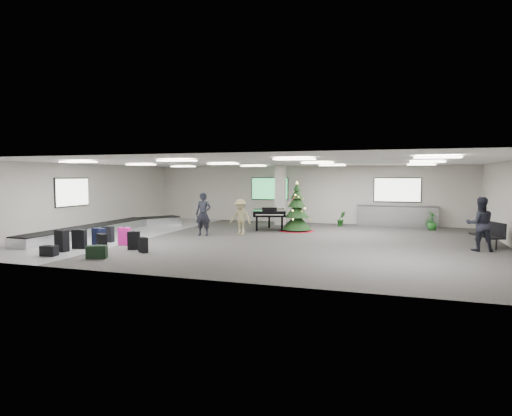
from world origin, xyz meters
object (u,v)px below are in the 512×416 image
(pink_suitcase, at_px, (124,236))
(grand_piano, at_px, (269,213))
(bench, at_px, (490,233))
(christmas_tree, at_px, (297,214))
(potted_plant_left, at_px, (341,219))
(baggage_carousel, at_px, (107,228))
(traveler_a, at_px, (203,214))
(traveler_b, at_px, (241,217))
(service_counter, at_px, (397,216))
(traveler_bench, at_px, (480,224))
(potted_plant_right, at_px, (432,221))

(pink_suitcase, relative_size, grand_piano, 0.29)
(pink_suitcase, distance_m, bench, 13.64)
(christmas_tree, distance_m, potted_plant_left, 3.24)
(baggage_carousel, bearing_deg, traveler_a, 5.59)
(christmas_tree, height_order, grand_piano, christmas_tree)
(grand_piano, distance_m, bench, 9.59)
(christmas_tree, xyz_separation_m, potted_plant_left, (1.78, 2.67, -0.44))
(traveler_a, bearing_deg, christmas_tree, 33.45)
(potted_plant_left, bearing_deg, traveler_a, -134.38)
(bench, xyz_separation_m, traveler_b, (-9.91, 0.37, 0.26))
(grand_piano, bearing_deg, baggage_carousel, -170.03)
(service_counter, height_order, grand_piano, grand_piano)
(service_counter, relative_size, traveler_bench, 2.14)
(baggage_carousel, bearing_deg, grand_piano, 26.73)
(traveler_a, distance_m, potted_plant_right, 11.06)
(bench, xyz_separation_m, potted_plant_right, (-1.61, 4.77, -0.10))
(christmas_tree, bearing_deg, grand_piano, 172.07)
(service_counter, height_order, pink_suitcase, service_counter)
(service_counter, xyz_separation_m, traveler_bench, (2.77, -6.80, 0.40))
(baggage_carousel, bearing_deg, traveler_b, 11.24)
(bench, height_order, traveler_a, traveler_a)
(grand_piano, height_order, bench, grand_piano)
(baggage_carousel, height_order, service_counter, service_counter)
(traveler_bench, bearing_deg, bench, -123.58)
(traveler_b, height_order, potted_plant_left, traveler_b)
(traveler_bench, bearing_deg, service_counter, -73.64)
(baggage_carousel, height_order, traveler_a, traveler_a)
(traveler_a, height_order, traveler_b, traveler_a)
(traveler_a, distance_m, traveler_b, 1.67)
(potted_plant_left, bearing_deg, traveler_bench, -47.38)
(bench, relative_size, potted_plant_right, 1.82)
(baggage_carousel, distance_m, pink_suitcase, 4.16)
(baggage_carousel, xyz_separation_m, service_counter, (12.84, 6.73, 0.33))
(baggage_carousel, height_order, bench, bench)
(christmas_tree, bearing_deg, traveler_a, -141.94)
(pink_suitcase, relative_size, christmas_tree, 0.29)
(baggage_carousel, height_order, traveler_bench, traveler_bench)
(service_counter, bearing_deg, christmas_tree, -142.61)
(christmas_tree, distance_m, traveler_b, 2.93)
(potted_plant_right, bearing_deg, baggage_carousel, -158.75)
(service_counter, bearing_deg, traveler_bench, -67.85)
(pink_suitcase, bearing_deg, traveler_bench, 5.05)
(christmas_tree, relative_size, potted_plant_left, 3.10)
(bench, bearing_deg, traveler_a, 160.94)
(christmas_tree, xyz_separation_m, grand_piano, (-1.43, 0.20, -0.01))
(christmas_tree, distance_m, potted_plant_right, 6.64)
(grand_piano, bearing_deg, potted_plant_right, -0.85)
(service_counter, bearing_deg, grand_piano, -151.27)
(service_counter, relative_size, pink_suitcase, 5.86)
(pink_suitcase, xyz_separation_m, traveler_b, (3.20, 4.11, 0.46))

